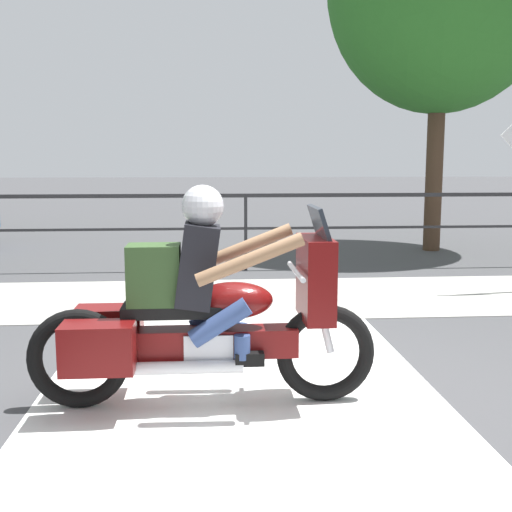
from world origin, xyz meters
name	(u,v)px	position (x,y,z in m)	size (l,w,h in m)	color
ground_plane	(290,395)	(0.00, 0.00, 0.00)	(120.00, 120.00, 0.00)	#424244
sidewalk_band	(256,297)	(0.00, 3.40, 0.01)	(44.00, 2.40, 0.01)	#A8A59E
crosswalk_band	(241,406)	(-0.37, -0.20, 0.00)	(2.97, 6.00, 0.01)	silver
fence_railing	(246,210)	(0.00, 5.44, 0.95)	(36.00, 0.05, 1.21)	#232326
motorcycle	(202,311)	(-0.64, -0.14, 0.68)	(2.46, 0.76, 1.56)	black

